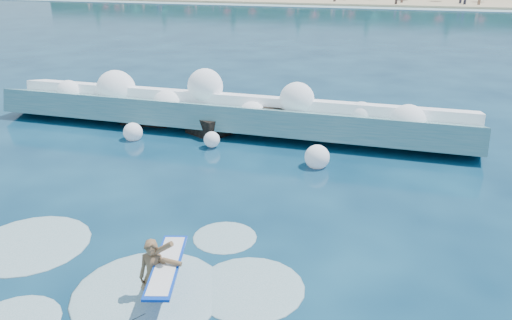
# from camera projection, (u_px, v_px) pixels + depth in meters

# --- Properties ---
(ground) EXTENTS (200.00, 200.00, 0.00)m
(ground) POSITION_uv_depth(u_px,v_px,m) (180.00, 224.00, 13.04)
(ground) COLOR #082842
(ground) RESTS_ON ground
(beach) EXTENTS (140.00, 20.00, 0.40)m
(beach) POSITION_uv_depth(u_px,v_px,m) (377.00, 1.00, 82.45)
(beach) COLOR tan
(beach) RESTS_ON ground
(wet_band) EXTENTS (140.00, 5.00, 0.08)m
(wet_band) POSITION_uv_depth(u_px,v_px,m) (371.00, 8.00, 72.71)
(wet_band) COLOR silver
(wet_band) RESTS_ON ground
(breaking_wave) EXTENTS (19.36, 2.96, 1.67)m
(breaking_wave) POSITION_uv_depth(u_px,v_px,m) (227.00, 114.00, 20.38)
(breaking_wave) COLOR teal
(breaking_wave) RESTS_ON ground
(rock_cluster) EXTENTS (7.84, 3.08, 1.19)m
(rock_cluster) POSITION_uv_depth(u_px,v_px,m) (207.00, 118.00, 20.53)
(rock_cluster) COLOR black
(rock_cluster) RESTS_ON ground
(surfer_with_board) EXTENTS (1.15, 2.84, 1.62)m
(surfer_with_board) POSITION_uv_depth(u_px,v_px,m) (157.00, 274.00, 9.93)
(surfer_with_board) COLOR olive
(surfer_with_board) RESTS_ON ground
(wave_spray) EXTENTS (15.61, 4.85, 2.36)m
(wave_spray) POSITION_uv_depth(u_px,v_px,m) (214.00, 101.00, 20.36)
(wave_spray) COLOR white
(wave_spray) RESTS_ON ground
(surf_foam) EXTENTS (9.22, 5.80, 0.16)m
(surf_foam) POSITION_uv_depth(u_px,v_px,m) (126.00, 277.00, 10.85)
(surf_foam) COLOR silver
(surf_foam) RESTS_ON ground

